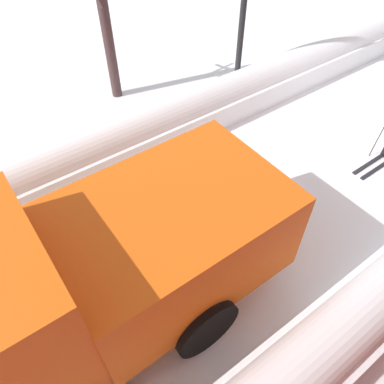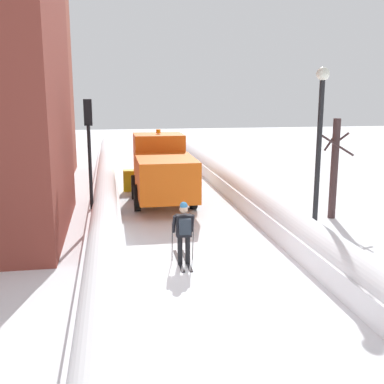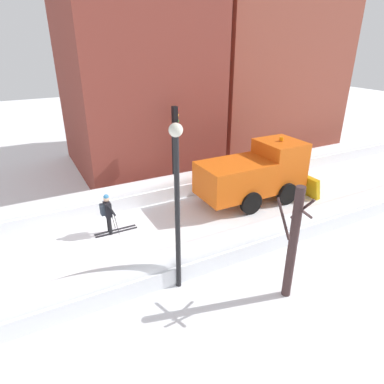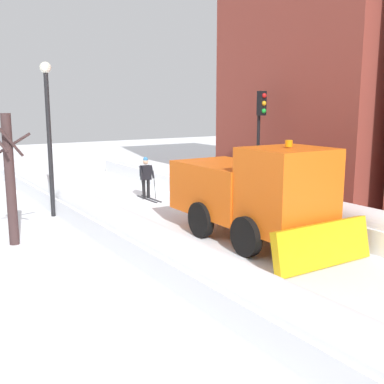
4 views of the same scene
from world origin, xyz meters
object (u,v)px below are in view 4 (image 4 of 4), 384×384
object	(u,v)px
plow_truck	(254,192)
street_lamp	(48,121)
bare_tree_near	(10,178)
skier	(146,175)
traffic_light_pole	(260,128)

from	to	relation	value
plow_truck	street_lamp	bearing A→B (deg)	-56.60
bare_tree_near	plow_truck	bearing A→B (deg)	150.75
skier	traffic_light_pole	size ratio (longest dim) A/B	0.40
traffic_light_pole	bare_tree_near	size ratio (longest dim) A/B	1.19
plow_truck	traffic_light_pole	distance (m)	4.56
skier	plow_truck	bearing A→B (deg)	88.37
traffic_light_pole	bare_tree_near	world-z (taller)	traffic_light_pole
traffic_light_pole	bare_tree_near	bearing A→B (deg)	-2.13
plow_truck	skier	distance (m)	7.48
plow_truck	skier	xyz separation A→B (m)	(-0.21, -7.47, -0.48)
street_lamp	bare_tree_near	bearing A→B (deg)	55.20
plow_truck	bare_tree_near	distance (m)	7.09
plow_truck	bare_tree_near	xyz separation A→B (m)	(6.17, -3.46, 0.50)
plow_truck	bare_tree_near	bearing A→B (deg)	-29.25
traffic_light_pole	street_lamp	size ratio (longest dim) A/B	0.82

